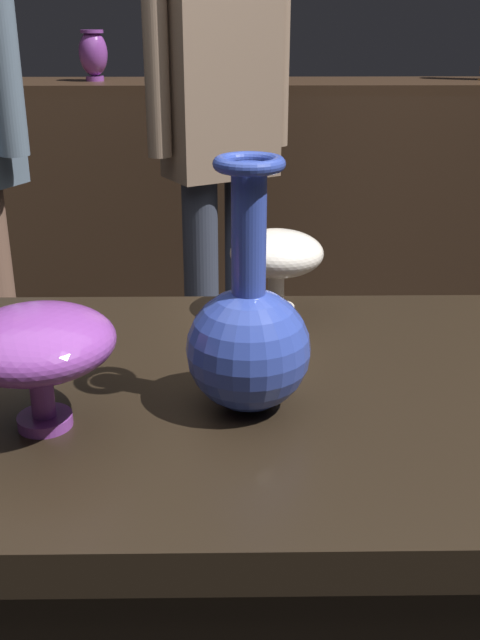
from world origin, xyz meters
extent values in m
cube|color=black|center=(0.00, 0.00, 0.38)|extent=(1.10, 0.59, 0.75)
cube|color=black|center=(0.00, 0.00, 0.78)|extent=(1.20, 0.64, 0.05)
cube|color=#382619|center=(0.00, 2.20, 0.47)|extent=(2.60, 0.40, 0.95)
cube|color=#382619|center=(0.00, 2.20, 0.97)|extent=(2.60, 0.40, 0.04)
sphere|color=#2D429E|center=(0.02, -0.05, 0.87)|extent=(0.15, 0.15, 0.15)
cylinder|color=#2D429E|center=(0.02, -0.05, 1.01)|extent=(0.04, 0.04, 0.16)
torus|color=#2D429E|center=(0.02, -0.05, 1.09)|extent=(0.08, 0.08, 0.02)
cylinder|color=silver|center=(0.07, 0.24, 0.81)|extent=(0.06, 0.06, 0.01)
cylinder|color=silver|center=(0.07, 0.24, 0.84)|extent=(0.03, 0.03, 0.05)
ellipsoid|color=silver|center=(0.07, 0.24, 0.90)|extent=(0.14, 0.14, 0.07)
cylinder|color=#7A388E|center=(-0.21, -0.10, 0.81)|extent=(0.06, 0.06, 0.01)
cylinder|color=#7A388E|center=(-0.21, -0.10, 0.84)|extent=(0.03, 0.03, 0.06)
ellipsoid|color=#7A388E|center=(-0.21, -0.10, 0.91)|extent=(0.17, 0.17, 0.07)
cylinder|color=#7A388E|center=(-0.52, 2.20, 1.00)|extent=(0.07, 0.07, 0.02)
ellipsoid|color=#7A388E|center=(-0.52, 2.20, 1.09)|extent=(0.11, 0.11, 0.17)
cylinder|color=#7A388E|center=(-0.52, 2.20, 1.17)|extent=(0.09, 0.09, 0.01)
cylinder|color=red|center=(0.00, 2.14, 1.00)|extent=(0.06, 0.06, 0.02)
ellipsoid|color=red|center=(0.00, 2.14, 1.08)|extent=(0.11, 0.11, 0.15)
cylinder|color=red|center=(0.00, 2.14, 1.15)|extent=(0.08, 0.08, 0.01)
cylinder|color=brown|center=(-0.62, 1.00, 0.42)|extent=(0.11, 0.11, 0.84)
cylinder|color=slate|center=(-0.51, 0.95, 1.21)|extent=(0.07, 0.07, 0.57)
cylinder|color=#333847|center=(0.04, 1.47, 0.39)|extent=(0.11, 0.11, 0.77)
cylinder|color=#333847|center=(-0.09, 1.40, 0.39)|extent=(0.11, 0.11, 0.77)
cube|color=#846B56|center=(-0.03, 1.44, 1.08)|extent=(0.37, 0.31, 0.61)
cylinder|color=#846B56|center=(0.15, 1.53, 1.11)|extent=(0.07, 0.07, 0.52)
cylinder|color=#846B56|center=(-0.20, 1.34, 1.11)|extent=(0.07, 0.07, 0.52)
camera|label=1|loc=(0.00, -0.85, 1.24)|focal=42.02mm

